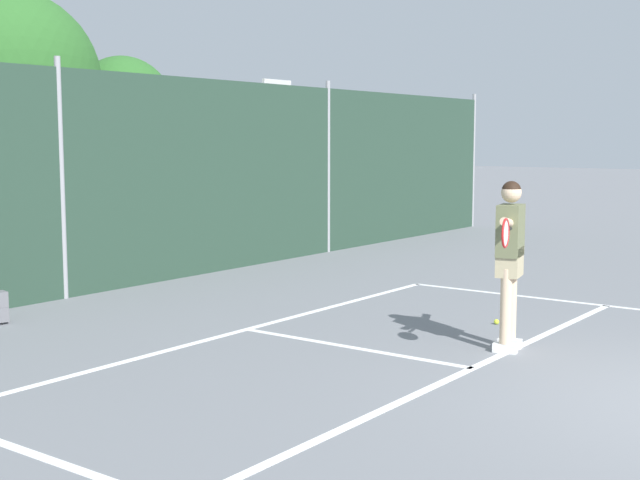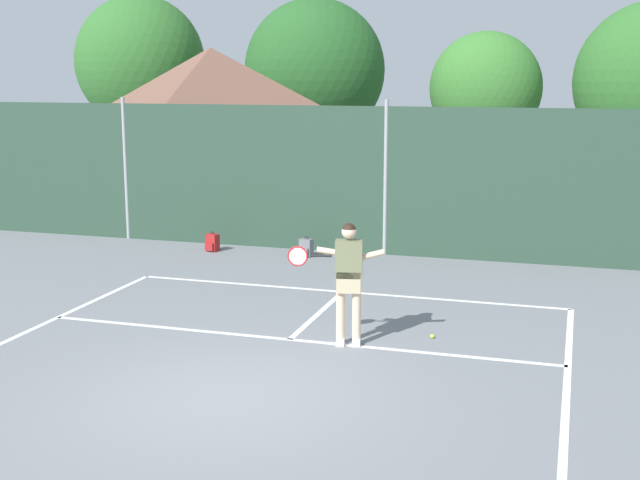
# 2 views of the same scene
# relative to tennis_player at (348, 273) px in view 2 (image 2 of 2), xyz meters

# --- Properties ---
(ground_plane) EXTENTS (120.00, 120.00, 0.00)m
(ground_plane) POSITION_rel_tennis_player_xyz_m (-0.91, -2.51, -1.11)
(ground_plane) COLOR slate
(court_markings) EXTENTS (8.30, 11.10, 0.01)m
(court_markings) POSITION_rel_tennis_player_xyz_m (-0.91, -1.86, -1.11)
(court_markings) COLOR white
(court_markings) RESTS_ON ground
(chainlink_fence) EXTENTS (26.09, 0.09, 3.46)m
(chainlink_fence) POSITION_rel_tennis_player_xyz_m (-0.91, 6.49, 0.55)
(chainlink_fence) COLOR #284233
(chainlink_fence) RESTS_ON ground
(clubhouse_building) EXTENTS (5.53, 5.12, 4.77)m
(clubhouse_building) POSITION_rel_tennis_player_xyz_m (-7.21, 11.21, 1.36)
(clubhouse_building) COLOR beige
(clubhouse_building) RESTS_ON ground
(treeline_backdrop) EXTENTS (25.86, 4.48, 6.88)m
(treeline_backdrop) POSITION_rel_tennis_player_xyz_m (-2.64, 16.79, 2.86)
(treeline_backdrop) COLOR brown
(treeline_backdrop) RESTS_ON ground
(tennis_player) EXTENTS (1.39, 0.48, 1.85)m
(tennis_player) POSITION_rel_tennis_player_xyz_m (0.00, 0.00, 0.00)
(tennis_player) COLOR silver
(tennis_player) RESTS_ON ground
(tennis_ball) EXTENTS (0.07, 0.07, 0.07)m
(tennis_ball) POSITION_rel_tennis_player_xyz_m (1.17, 0.68, -1.08)
(tennis_ball) COLOR #CCE033
(tennis_ball) RESTS_ON ground
(backpack_red) EXTENTS (0.32, 0.30, 0.46)m
(backpack_red) POSITION_rel_tennis_player_xyz_m (-4.77, 5.67, -0.92)
(backpack_red) COLOR maroon
(backpack_red) RESTS_ON ground
(backpack_grey) EXTENTS (0.31, 0.29, 0.46)m
(backpack_grey) POSITION_rel_tennis_player_xyz_m (-2.53, 5.74, -0.92)
(backpack_grey) COLOR slate
(backpack_grey) RESTS_ON ground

